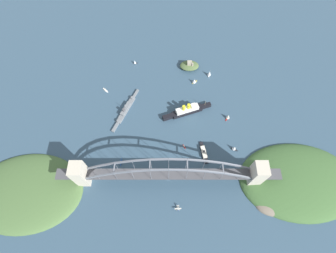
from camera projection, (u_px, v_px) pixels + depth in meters
name	position (u px, v px, depth m)	size (l,w,h in m)	color
ground_plane	(168.00, 180.00, 352.39)	(1400.00, 1400.00, 0.00)	#334C60
harbor_arch_bridge	(168.00, 174.00, 328.35)	(296.72, 19.53, 65.09)	beige
headland_west_shore	(25.00, 194.00, 342.99)	(154.43, 112.31, 20.60)	#476638
headland_east_shore	(297.00, 182.00, 350.97)	(165.29, 114.23, 27.32)	#3D6033
ocean_liner	(186.00, 110.00, 398.76)	(79.24, 33.11, 21.66)	black
naval_cruiser	(125.00, 110.00, 403.14)	(38.18, 80.87, 16.83)	slate
harbor_ferry_steamer	(203.00, 152.00, 369.46)	(11.55, 34.91, 7.28)	black
fort_island_mid_harbor	(189.00, 65.00, 444.09)	(33.33, 23.40, 14.62)	#4C6038
seaplane_taxiing_near_bridge	(178.00, 208.00, 332.06)	(9.10, 7.50, 4.89)	#B7B7B2
small_boat_0	(234.00, 148.00, 369.98)	(9.47, 7.23, 10.27)	black
small_boat_1	(194.00, 81.00, 428.33)	(9.94, 9.01, 10.00)	gold
small_boat_2	(134.00, 62.00, 449.01)	(7.99, 5.58, 8.46)	black
small_boat_3	(121.00, 162.00, 363.39)	(2.46, 11.59, 2.46)	#234C8C
small_boat_4	(228.00, 116.00, 394.70)	(7.96, 9.48, 11.25)	#B2231E
small_boat_5	(209.00, 73.00, 435.14)	(7.39, 10.46, 11.87)	silver
small_boat_6	(105.00, 90.00, 424.02)	(10.37, 10.22, 1.81)	silver
small_boat_7	(184.00, 146.00, 375.28)	(4.10, 6.90, 2.30)	#B2231E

